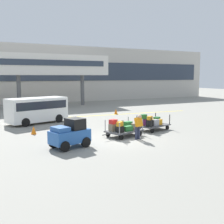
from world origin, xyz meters
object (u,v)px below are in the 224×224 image
object	(u,v)px
baggage_handler	(138,126)
baggage_tug	(70,134)
baggage_cart_lead	(123,128)
safety_cone_near	(34,130)
safety_cone_far	(116,112)
shuttle_van	(37,108)
baggage_cart_middle	(152,123)

from	to	relation	value
baggage_handler	baggage_tug	bearing A→B (deg)	179.62
baggage_cart_lead	baggage_handler	distance (m)	1.30
safety_cone_near	safety_cone_far	xyz separation A→B (m)	(9.48, 6.17, 0.00)
baggage_tug	safety_cone_far	bearing A→B (deg)	51.71
safety_cone_near	baggage_tug	bearing A→B (deg)	-76.51
baggage_cart_lead	safety_cone_far	world-z (taller)	baggage_cart_lead
baggage_tug	baggage_handler	world-z (taller)	baggage_tug
shuttle_van	safety_cone_far	xyz separation A→B (m)	(8.31, 1.83, -0.96)
baggage_handler	shuttle_van	distance (m)	9.81
baggage_cart_middle	safety_cone_far	world-z (taller)	baggage_cart_middle
baggage_cart_lead	baggage_cart_middle	distance (m)	2.97
baggage_cart_middle	safety_cone_far	bearing A→B (deg)	79.28
baggage_tug	safety_cone_far	world-z (taller)	baggage_tug
safety_cone_far	baggage_cart_lead	bearing A→B (deg)	-115.34
baggage_cart_middle	shuttle_van	bearing A→B (deg)	134.33
baggage_cart_lead	safety_cone_near	world-z (taller)	baggage_cart_lead
safety_cone_near	baggage_cart_lead	bearing A→B (deg)	-33.58
baggage_tug	baggage_handler	size ratio (longest dim) A/B	1.49
baggage_cart_lead	safety_cone_far	size ratio (longest dim) A/B	5.61
safety_cone_near	safety_cone_far	distance (m)	11.31
baggage_tug	baggage_cart_lead	xyz separation A→B (m)	(3.92, 1.17, -0.21)
baggage_tug	baggage_cart_lead	distance (m)	4.09
baggage_cart_lead	baggage_tug	bearing A→B (deg)	-163.43
baggage_cart_lead	baggage_cart_middle	world-z (taller)	baggage_cart_middle
baggage_cart_lead	baggage_cart_middle	size ratio (longest dim) A/B	1.00
baggage_cart_middle	safety_cone_near	distance (m)	8.23
safety_cone_far	baggage_cart_middle	bearing A→B (deg)	-100.72
shuttle_van	baggage_tug	bearing A→B (deg)	-90.64
baggage_handler	safety_cone_near	bearing A→B (deg)	140.16
baggage_tug	safety_cone_near	world-z (taller)	baggage_tug
baggage_tug	baggage_cart_lead	bearing A→B (deg)	16.57
baggage_cart_middle	safety_cone_near	xyz separation A→B (m)	(-7.84, 2.49, -0.27)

